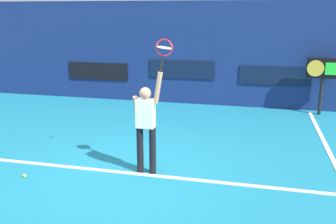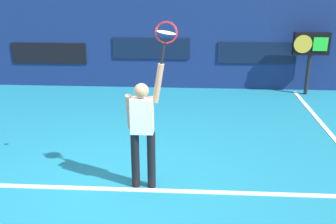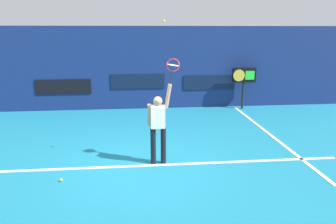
{
  "view_description": "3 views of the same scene",
  "coord_description": "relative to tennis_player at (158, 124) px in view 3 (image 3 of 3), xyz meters",
  "views": [
    {
      "loc": [
        2.4,
        -6.33,
        3.05
      ],
      "look_at": [
        0.78,
        0.48,
        1.13
      ],
      "focal_mm": 39.65,
      "sensor_mm": 36.0,
      "label": 1
    },
    {
      "loc": [
        1.16,
        -5.34,
        3.2
      ],
      "look_at": [
        0.79,
        0.69,
        1.04
      ],
      "focal_mm": 41.71,
      "sensor_mm": 36.0,
      "label": 2
    },
    {
      "loc": [
        -0.04,
        -7.13,
        3.21
      ],
      "look_at": [
        0.74,
        0.6,
        1.17
      ],
      "focal_mm": 33.49,
      "sensor_mm": 36.0,
      "label": 3
    }
  ],
  "objects": [
    {
      "name": "sponsor_banner_center",
      "position": [
        -0.45,
        5.63,
        0.15
      ],
      "size": [
        2.2,
        0.03,
        0.6
      ],
      "primitive_type": "cube",
      "color": "#0C1933"
    },
    {
      "name": "tennis_ball",
      "position": [
        0.15,
        0.02,
        2.38
      ],
      "size": [
        0.07,
        0.07,
        0.07
      ],
      "primitive_type": "sphere",
      "color": "#CCE033"
    },
    {
      "name": "court_sideline",
      "position": [
        3.66,
        1.93,
        -1.01
      ],
      "size": [
        0.1,
        7.0,
        0.01
      ],
      "primitive_type": "cube",
      "color": "white",
      "rests_on": "ground_plane"
    },
    {
      "name": "scoreboard_clock",
      "position": [
        3.91,
        5.23,
        0.32
      ],
      "size": [
        0.96,
        0.2,
        1.71
      ],
      "color": "black",
      "rests_on": "ground_plane"
    },
    {
      "name": "tennis_player",
      "position": [
        0.0,
        0.0,
        0.0
      ],
      "size": [
        0.58,
        0.31,
        1.99
      ],
      "color": "black",
      "rests_on": "ground_plane"
    },
    {
      "name": "court_baseline",
      "position": [
        -0.45,
        -0.14,
        -1.01
      ],
      "size": [
        10.0,
        0.1,
        0.01
      ],
      "primitive_type": "cube",
      "color": "white",
      "rests_on": "ground_plane"
    },
    {
      "name": "spare_ball",
      "position": [
        -2.18,
        -0.77,
        -0.98
      ],
      "size": [
        0.07,
        0.07,
        0.07
      ],
      "primitive_type": "sphere",
      "color": "#CCE033",
      "rests_on": "ground_plane"
    },
    {
      "name": "sponsor_banner_starboard",
      "position": [
        2.55,
        5.63,
        0.05
      ],
      "size": [
        2.2,
        0.03,
        0.6
      ],
      "primitive_type": "cube",
      "color": "#0C1933"
    },
    {
      "name": "ground_plane",
      "position": [
        -0.45,
        -0.07,
        -1.01
      ],
      "size": [
        18.0,
        18.0,
        0.0
      ],
      "primitive_type": "plane",
      "color": "teal"
    },
    {
      "name": "back_wall",
      "position": [
        -0.45,
        5.75,
        0.67
      ],
      "size": [
        18.0,
        0.2,
        3.37
      ],
      "primitive_type": "cube",
      "color": "navy",
      "rests_on": "ground_plane"
    },
    {
      "name": "tennis_racket",
      "position": [
        0.35,
        -0.0,
        1.38
      ],
      "size": [
        0.36,
        0.27,
        0.62
      ],
      "color": "black"
    },
    {
      "name": "sponsor_banner_portside",
      "position": [
        -3.45,
        5.63,
        -0.03
      ],
      "size": [
        2.2,
        0.03,
        0.6
      ],
      "primitive_type": "cube",
      "color": "black"
    }
  ]
}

